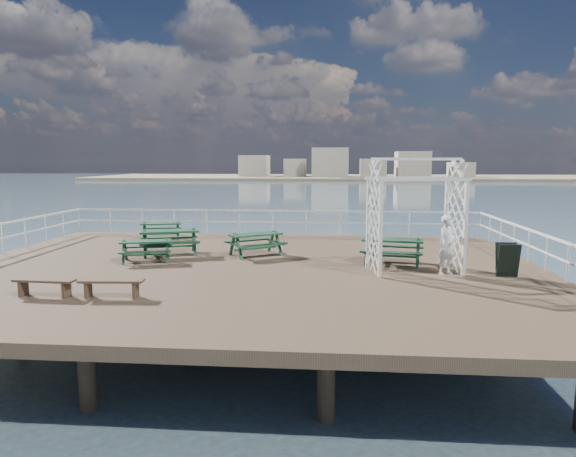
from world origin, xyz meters
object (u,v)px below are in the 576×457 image
at_px(picnic_table_e, 393,246).
at_px(flat_bench_far, 44,284).
at_px(picnic_table_b, 161,227).
at_px(picnic_table_d, 146,246).
at_px(trellis_arbor, 415,222).
at_px(picnic_table_a, 170,237).
at_px(picnic_table_c, 256,239).
at_px(flat_bench_near, 112,284).
at_px(person, 447,245).

distance_m(picnic_table_e, flat_bench_far, 9.91).
bearing_deg(picnic_table_b, picnic_table_d, -91.59).
relative_size(picnic_table_b, flat_bench_far, 1.25).
xyz_separation_m(picnic_table_b, picnic_table_d, (1.06, -4.63, -0.00)).
distance_m(picnic_table_b, flat_bench_far, 9.05).
distance_m(picnic_table_b, trellis_arbor, 10.91).
bearing_deg(picnic_table_e, picnic_table_a, -177.01).
height_order(picnic_table_c, picnic_table_d, picnic_table_c).
relative_size(picnic_table_a, picnic_table_b, 1.27).
distance_m(picnic_table_d, flat_bench_near, 4.43).
height_order(picnic_table_d, picnic_table_e, picnic_table_e).
relative_size(picnic_table_b, picnic_table_d, 1.00).
relative_size(picnic_table_b, picnic_table_e, 0.89).
bearing_deg(trellis_arbor, picnic_table_b, 139.47).
bearing_deg(flat_bench_far, flat_bench_near, 4.53).
height_order(trellis_arbor, person, trellis_arbor).
xyz_separation_m(picnic_table_a, flat_bench_near, (0.40, -5.65, -0.29)).
bearing_deg(picnic_table_e, picnic_table_c, 176.90).
bearing_deg(flat_bench_near, person, 17.13).
bearing_deg(picnic_table_a, picnic_table_c, -17.46).
height_order(picnic_table_d, flat_bench_far, picnic_table_d).
bearing_deg(picnic_table_c, flat_bench_near, -147.79).
distance_m(picnic_table_b, person, 11.80).
relative_size(picnic_table_d, picnic_table_e, 0.89).
height_order(picnic_table_e, flat_bench_near, picnic_table_e).
height_order(picnic_table_b, person, person).
height_order(picnic_table_b, trellis_arbor, trellis_arbor).
distance_m(picnic_table_a, picnic_table_b, 3.64).
height_order(picnic_table_c, trellis_arbor, trellis_arbor).
distance_m(picnic_table_a, picnic_table_c, 2.99).
height_order(flat_bench_far, person, person).
distance_m(picnic_table_c, picnic_table_d, 3.63).
distance_m(flat_bench_near, trellis_arbor, 8.50).
xyz_separation_m(flat_bench_near, trellis_arbor, (7.61, 3.61, 1.15)).
bearing_deg(picnic_table_c, picnic_table_a, 148.10).
xyz_separation_m(picnic_table_a, picnic_table_b, (-1.43, 3.34, -0.12)).
distance_m(picnic_table_b, picnic_table_c, 5.49).
relative_size(picnic_table_b, trellis_arbor, 0.57).
bearing_deg(trellis_arbor, flat_bench_near, -165.43).
distance_m(picnic_table_c, flat_bench_far, 7.17).
bearing_deg(picnic_table_a, picnic_table_d, -125.10).
relative_size(picnic_table_c, picnic_table_d, 1.21).
bearing_deg(trellis_arbor, picnic_table_d, 164.06).
bearing_deg(flat_bench_far, picnic_table_c, 56.62).
bearing_deg(picnic_table_b, flat_bench_near, -92.96).
bearing_deg(picnic_table_e, flat_bench_far, -141.02).
bearing_deg(picnic_table_e, person, -34.58).
distance_m(picnic_table_b, picnic_table_d, 4.75).
xyz_separation_m(picnic_table_e, trellis_arbor, (0.51, -1.00, 0.89)).
xyz_separation_m(picnic_table_a, flat_bench_far, (-1.24, -5.70, -0.30)).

